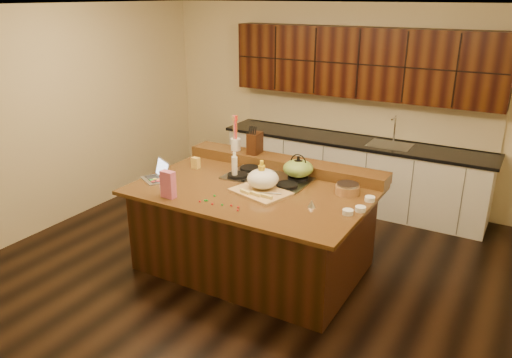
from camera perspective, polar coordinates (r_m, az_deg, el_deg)
The scene contains 30 objects.
room at distance 5.01m, azimuth -0.29°, elevation 3.58°, with size 5.52×5.02×2.72m.
island at distance 5.33m, azimuth -0.27°, elevation -5.57°, with size 2.40×1.60×0.92m.
back_ledge at distance 5.71m, azimuth 3.26°, elevation 1.79°, with size 2.40×0.30×0.12m, color black.
cooktop at distance 5.39m, azimuth 1.33°, elevation 0.16°, with size 0.92×0.52×0.05m.
back_counter at distance 6.95m, azimuth 11.22°, elevation 4.88°, with size 3.70×0.66×2.40m.
kettle at distance 5.33m, azimuth 4.84°, elevation 1.25°, with size 0.21×0.21×0.18m, color black.
green_bowl at distance 5.33m, azimuth 4.84°, elevation 1.22°, with size 0.32×0.32×0.18m, color olive.
laptop at distance 5.46m, azimuth -11.16°, elevation 0.52°, with size 0.38×0.35×0.21m.
oil_bottle at distance 5.03m, azimuth 0.65°, elevation 0.10°, with size 0.07×0.07×0.27m, color gold.
vinegar_bottle at distance 5.36m, azimuth -2.46°, elevation 1.30°, with size 0.06×0.06×0.25m, color silver.
wooden_tray at distance 5.03m, azimuth 0.72°, elevation -0.32°, with size 0.64×0.54×0.22m.
ramekin_a at distance 4.61m, azimuth 10.46°, elevation -3.73°, with size 0.10×0.10×0.04m, color white.
ramekin_b at distance 4.69m, azimuth 11.85°, elevation -3.36°, with size 0.10×0.10×0.04m, color white.
ramekin_c at distance 4.94m, azimuth 12.89°, elevation -2.22°, with size 0.10×0.10×0.04m, color white.
strainer_bowl at distance 5.06m, azimuth 10.40°, elevation -1.21°, with size 0.24×0.24×0.09m, color #996B3F.
kitchen_timer at distance 4.71m, azimuth 6.38°, elevation -2.80°, with size 0.08×0.08×0.07m, color silver.
pink_bag at distance 4.94m, azimuth -10.02°, elevation -0.61°, with size 0.14×0.08×0.27m, color #C85E81.
candy_plate at distance 5.41m, azimuth -11.43°, elevation -0.26°, with size 0.18×0.18×0.01m, color white.
package_box at distance 5.75m, azimuth -6.90°, elevation 1.84°, with size 0.09×0.06×0.13m, color gold.
utensil_crock at distance 5.97m, azimuth -2.32°, elevation 3.97°, with size 0.12×0.12×0.14m, color white.
knife_block at distance 5.83m, azimuth -0.12°, elevation 4.12°, with size 0.12×0.20×0.25m, color black.
gumdrop_0 at distance 4.66m, azimuth -2.04°, elevation -3.24°, with size 0.02×0.02×0.02m, color red.
gumdrop_1 at distance 4.94m, azimuth -4.77°, elevation -1.91°, with size 0.02×0.02×0.02m, color #198C26.
gumdrop_2 at distance 4.75m, azimuth -5.01°, elevation -2.85°, with size 0.02×0.02×0.02m, color red.
gumdrop_3 at distance 4.83m, azimuth -5.63°, elevation -2.46°, with size 0.02×0.02×0.02m, color #198C26.
gumdrop_4 at distance 4.60m, azimuth -2.11°, elevation -3.57°, with size 0.02×0.02×0.02m, color red.
gumdrop_5 at distance 4.84m, azimuth -5.86°, elevation -2.44°, with size 0.02×0.02×0.02m, color #198C26.
gumdrop_6 at distance 4.71m, azimuth -2.84°, elevation -3.03°, with size 0.02×0.02×0.02m, color red.
gumdrop_7 at distance 4.73m, azimuth -3.89°, elevation -2.94°, with size 0.02×0.02×0.02m, color #198C26.
gumdrop_8 at distance 4.82m, azimuth -6.42°, elevation -2.56°, with size 0.02×0.02×0.02m, color red.
Camera 1 is at (2.41, -4.14, 2.80)m, focal length 35.00 mm.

